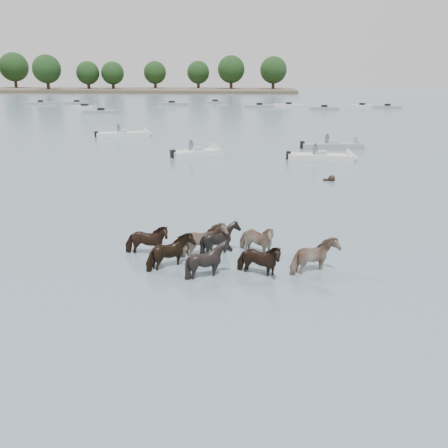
{
  "coord_description": "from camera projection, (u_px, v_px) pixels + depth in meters",
  "views": [
    {
      "loc": [
        -0.65,
        -14.71,
        6.34
      ],
      "look_at": [
        -1.89,
        2.39,
        1.1
      ],
      "focal_mm": 40.16,
      "sensor_mm": 36.0,
      "label": 1
    }
  ],
  "objects": [
    {
      "name": "treeline",
      "position": [
        49.0,
        70.0,
        162.46
      ],
      "size": [
        148.39,
        24.54,
        12.56
      ],
      "color": "#382619",
      "rests_on": "ground"
    },
    {
      "name": "swimming_pony",
      "position": [
        331.0,
        179.0,
        30.26
      ],
      "size": [
        0.72,
        0.44,
        0.44
      ],
      "color": "black",
      "rests_on": "ground"
    },
    {
      "name": "ground",
      "position": [
        278.0,
        280.0,
        15.84
      ],
      "size": [
        400.0,
        400.0,
        0.0
      ],
      "primitive_type": "plane",
      "color": "#4B5F6C",
      "rests_on": "ground"
    },
    {
      "name": "motorboat_c",
      "position": [
        340.0,
        146.0,
        42.84
      ],
      "size": [
        5.75,
        2.22,
        1.92
      ],
      "rotation": [
        0.0,
        0.0,
        0.11
      ],
      "color": "gray",
      "rests_on": "ground"
    },
    {
      "name": "motorboat_f",
      "position": [
        131.0,
        134.0,
        50.67
      ],
      "size": [
        5.86,
        3.43,
        1.92
      ],
      "rotation": [
        0.0,
        0.0,
        0.35
      ],
      "color": "silver",
      "rests_on": "ground"
    },
    {
      "name": "shoreline",
      "position": [
        49.0,
        90.0,
        163.62
      ],
      "size": [
        160.0,
        30.0,
        1.0
      ],
      "primitive_type": "cube",
      "color": "#4C4233",
      "rests_on": "ground"
    },
    {
      "name": "motorboat_a",
      "position": [
        204.0,
        153.0,
        39.25
      ],
      "size": [
        4.57,
        3.72,
        1.92
      ],
      "rotation": [
        0.0,
        0.0,
        0.57
      ],
      "color": "silver",
      "rests_on": "ground"
    },
    {
      "name": "motorboat_b",
      "position": [
        331.0,
        158.0,
        36.96
      ],
      "size": [
        5.38,
        1.94,
        1.92
      ],
      "rotation": [
        0.0,
        0.0,
        -0.07
      ],
      "color": "silver",
      "rests_on": "ground"
    },
    {
      "name": "pony_herd",
      "position": [
        223.0,
        251.0,
        17.15
      ],
      "size": [
        7.61,
        3.68,
        1.44
      ],
      "color": "black",
      "rests_on": "ground"
    },
    {
      "name": "distant_flotilla",
      "position": [
        258.0,
        107.0,
        90.05
      ],
      "size": [
        105.16,
        28.35,
        0.93
      ],
      "color": "silver",
      "rests_on": "ground"
    }
  ]
}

